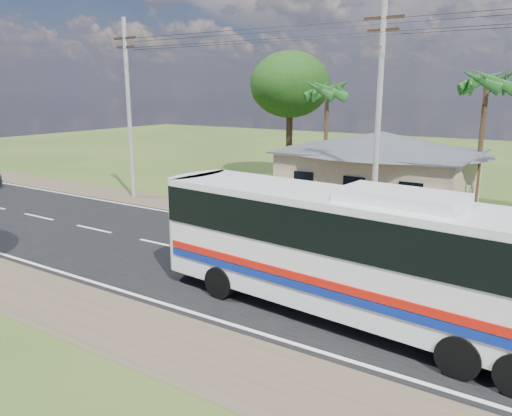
% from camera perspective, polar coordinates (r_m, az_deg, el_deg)
% --- Properties ---
extents(ground, '(120.00, 120.00, 0.00)m').
position_cam_1_polar(ground, '(20.17, -1.52, -6.25)').
color(ground, '#304819').
rests_on(ground, ground).
extents(road, '(120.00, 16.00, 0.03)m').
position_cam_1_polar(road, '(20.16, -1.52, -6.23)').
color(road, black).
rests_on(road, ground).
extents(house, '(12.40, 10.00, 5.00)m').
position_cam_1_polar(house, '(30.54, 14.04, 5.20)').
color(house, tan).
rests_on(house, ground).
extents(utility_poles, '(32.80, 2.22, 11.00)m').
position_cam_1_polar(utility_poles, '(23.59, 13.05, 10.60)').
color(utility_poles, '#9E9E99').
rests_on(utility_poles, ground).
extents(palm_mid, '(2.80, 2.80, 8.20)m').
position_cam_1_polar(palm_mid, '(31.51, 24.90, 12.87)').
color(palm_mid, '#47301E').
rests_on(palm_mid, ground).
extents(palm_far, '(2.80, 2.80, 7.70)m').
position_cam_1_polar(palm_far, '(34.92, 8.14, 13.08)').
color(palm_far, '#47301E').
rests_on(palm_far, ground).
extents(tree_behind_house, '(6.00, 6.00, 9.61)m').
position_cam_1_polar(tree_behind_house, '(38.53, 3.91, 13.85)').
color(tree_behind_house, '#47301E').
rests_on(tree_behind_house, ground).
extents(coach_bus, '(13.44, 3.95, 4.11)m').
position_cam_1_polar(coach_bus, '(14.82, 11.93, -4.28)').
color(coach_bus, silver).
rests_on(coach_bus, ground).
extents(motorcycle, '(2.02, 1.17, 1.00)m').
position_cam_1_polar(motorcycle, '(25.80, 12.15, -1.00)').
color(motorcycle, black).
rests_on(motorcycle, ground).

